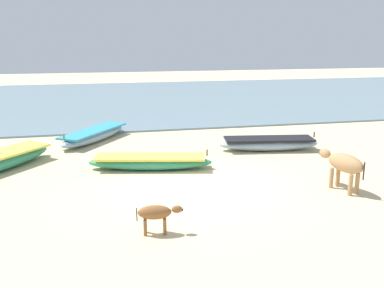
{
  "coord_description": "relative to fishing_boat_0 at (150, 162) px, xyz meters",
  "views": [
    {
      "loc": [
        -2.33,
        -10.62,
        3.99
      ],
      "look_at": [
        0.5,
        2.39,
        0.6
      ],
      "focal_mm": 39.27,
      "sensor_mm": 36.0,
      "label": 1
    }
  ],
  "objects": [
    {
      "name": "ground",
      "position": [
        0.94,
        -1.88,
        -0.23
      ],
      "size": [
        80.0,
        80.0,
        0.0
      ],
      "primitive_type": "plane",
      "color": "beige"
    },
    {
      "name": "sea_water",
      "position": [
        0.94,
        15.29,
        -0.19
      ],
      "size": [
        60.0,
        20.0,
        0.08
      ],
      "primitive_type": "cube",
      "color": "slate",
      "rests_on": "ground"
    },
    {
      "name": "calf_near_brown",
      "position": [
        -0.4,
        -4.47,
        0.22
      ],
      "size": [
        0.97,
        0.36,
        0.63
      ],
      "rotation": [
        0.0,
        0.0,
        6.16
      ],
      "color": "brown",
      "rests_on": "ground"
    },
    {
      "name": "cow_adult_tan",
      "position": [
        4.81,
        -2.96,
        0.5
      ],
      "size": [
        0.74,
        1.55,
        1.02
      ],
      "rotation": [
        0.0,
        0.0,
        1.84
      ],
      "color": "tan",
      "rests_on": "ground"
    },
    {
      "name": "fishing_boat_3",
      "position": [
        -1.75,
        4.09,
        0.02
      ],
      "size": [
        2.97,
        3.68,
        0.66
      ],
      "rotation": [
        0.0,
        0.0,
        4.1
      ],
      "color": "#8CA5B7",
      "rests_on": "ground"
    },
    {
      "name": "fishing_boat_0",
      "position": [
        0.0,
        0.0,
        0.0
      ],
      "size": [
        3.94,
        1.63,
        0.62
      ],
      "rotation": [
        0.0,
        0.0,
        6.08
      ],
      "color": "#338C66",
      "rests_on": "ground"
    },
    {
      "name": "fishing_boat_1",
      "position": [
        4.48,
        1.34,
        0.02
      ],
      "size": [
        3.73,
        1.46,
        0.66
      ],
      "rotation": [
        0.0,
        0.0,
        6.14
      ],
      "color": "#8CA5B7",
      "rests_on": "ground"
    }
  ]
}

